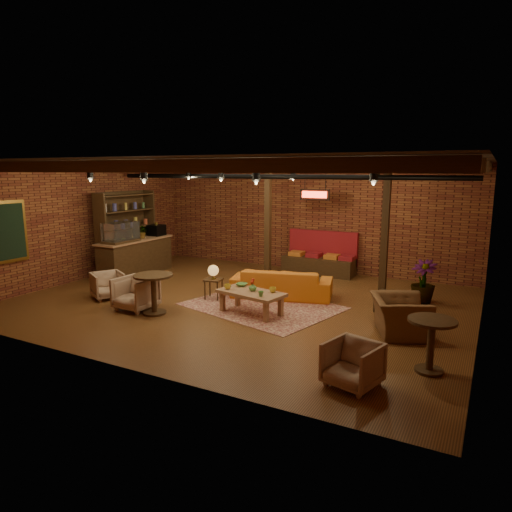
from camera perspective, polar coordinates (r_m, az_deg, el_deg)
The scene contains 29 objects.
floor at distance 10.69m, azimuth -1.91°, elevation -5.69°, with size 10.00×10.00×0.00m, color #432810.
ceiling at distance 10.26m, azimuth -2.02°, elevation 11.73°, with size 10.00×8.00×0.02m, color black.
wall_back at distance 13.94m, azimuth 6.29°, elevation 4.80°, with size 10.00×0.02×3.20m, color maroon.
wall_front at distance 7.21m, azimuth -18.00°, elevation -1.14°, with size 10.00×0.02×3.20m, color maroon.
wall_left at distance 13.54m, azimuth -20.68°, elevation 4.01°, with size 0.02×8.00×3.20m, color maroon.
wall_right at distance 9.00m, azimuth 26.84°, elevation 0.49°, with size 0.02×8.00×3.20m, color maroon.
ceiling_beams at distance 10.25m, azimuth -2.01°, elevation 11.05°, with size 9.80×6.40×0.22m, color black, non-canonical shape.
ceiling_pipe at distance 11.67m, azimuth 1.98°, elevation 9.88°, with size 0.12×0.12×9.60m, color black.
post_left at distance 12.91m, azimuth 1.49°, elevation 4.40°, with size 0.16×0.16×3.20m, color black.
post_right at distance 11.22m, azimuth 15.84°, elevation 3.05°, with size 0.16×0.16×3.20m, color black.
service_counter at distance 13.70m, azimuth -14.84°, elevation 1.03°, with size 0.80×2.50×1.60m, color black, non-canonical shape.
plant_counter at distance 13.71m, azimuth -14.05°, elevation 2.85°, with size 0.35×0.39×0.30m, color #337F33.
shelving_hutch at distance 13.98m, azimuth -15.85°, elevation 2.83°, with size 0.52×2.00×2.40m, color black, non-canonical shape.
chalkboard_menu at distance 12.10m, azimuth -28.61°, elevation 2.67°, with size 0.08×0.96×1.46m, color black.
banquette at distance 13.47m, azimuth 7.85°, elevation -0.17°, with size 2.10×0.70×1.00m, color maroon, non-canonical shape.
service_sign at distance 12.83m, azimuth 7.36°, elevation 7.64°, with size 0.86×0.06×0.30m, color #F33618.
ceiling_spotlights at distance 10.26m, azimuth -2.01°, elevation 9.83°, with size 6.40×4.40×0.28m, color black, non-canonical shape.
rug at distance 10.31m, azimuth 0.77°, elevation -6.27°, with size 3.16×2.42×0.01m, color maroon.
sofa at distance 10.97m, azimuth 3.25°, elevation -3.40°, with size 2.37×0.93×0.69m, color #CC691C.
coffee_table at distance 9.69m, azimuth -0.65°, elevation -4.75°, with size 1.53×0.96×0.74m.
side_table_lamp at distance 10.79m, azimuth -5.36°, elevation -2.14°, with size 0.46×0.46×0.82m.
round_table_left at distance 9.88m, azimuth -12.68°, elevation -3.83°, with size 0.82×0.82×0.86m.
armchair_a at distance 11.44m, azimuth -18.07°, elevation -3.33°, with size 0.68×0.63×0.70m, color beige.
armchair_b at distance 10.33m, azimuth -14.82°, elevation -4.33°, with size 0.78×0.73×0.80m, color beige.
armchair_right at distance 8.88m, azimuth 17.57°, elevation -6.41°, with size 1.09×0.71×0.95m, color brown.
side_table_book at distance 10.17m, azimuth 15.86°, elevation -4.55°, with size 0.51×0.51×0.46m.
round_table_right at distance 7.41m, azimuth 21.06°, elevation -9.42°, with size 0.71×0.71×0.83m.
armchair_far at distance 6.72m, azimuth 11.99°, elevation -12.84°, with size 0.69×0.65×0.71m, color beige.
plant_tall at distance 10.98m, azimuth 20.51°, elevation 2.06°, with size 1.67×1.67×2.99m, color #4C7F4C.
Camera 1 is at (5.12, -8.89, 3.01)m, focal length 32.00 mm.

